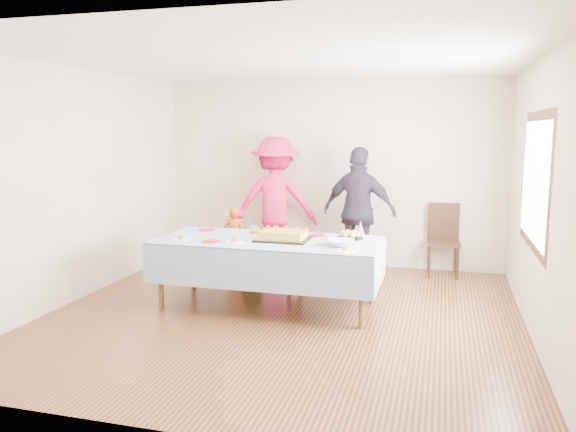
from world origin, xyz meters
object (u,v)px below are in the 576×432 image
(dining_chair, at_px, (443,235))
(adult_left, at_px, (275,202))
(party_table, at_px, (268,244))
(birthday_cake, at_px, (283,236))

(dining_chair, relative_size, adult_left, 0.52)
(party_table, xyz_separation_m, dining_chair, (1.90, 2.05, -0.18))
(party_table, bearing_deg, dining_chair, 47.26)
(dining_chair, xyz_separation_m, adult_left, (-2.40, -0.08, 0.40))
(adult_left, bearing_deg, party_table, 93.94)
(party_table, relative_size, adult_left, 1.32)
(dining_chair, bearing_deg, party_table, -136.12)
(dining_chair, bearing_deg, adult_left, 178.61)
(party_table, bearing_deg, adult_left, 104.38)
(party_table, bearing_deg, birthday_cake, 1.73)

